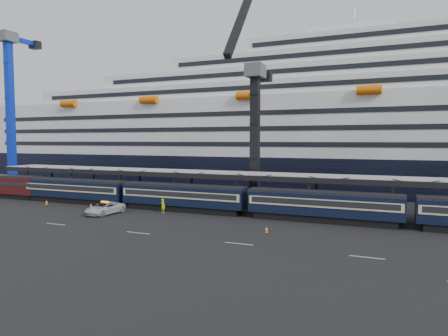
# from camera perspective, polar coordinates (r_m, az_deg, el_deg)

# --- Properties ---
(ground) EXTENTS (260.00, 260.00, 0.00)m
(ground) POSITION_cam_1_polar(r_m,az_deg,el_deg) (41.85, 22.83, -10.54)
(ground) COLOR black
(ground) RESTS_ON ground
(train) EXTENTS (133.05, 3.00, 4.05)m
(train) POSITION_cam_1_polar(r_m,az_deg,el_deg) (51.39, 17.67, -5.24)
(train) COLOR black
(train) RESTS_ON ground
(canopy) EXTENTS (130.00, 6.25, 5.53)m
(canopy) POSITION_cam_1_polar(r_m,az_deg,el_deg) (54.80, 22.96, -1.59)
(canopy) COLOR #989BA0
(canopy) RESTS_ON ground
(cruise_ship) EXTENTS (214.09, 28.84, 34.00)m
(cruise_ship) POSITION_cam_1_polar(r_m,az_deg,el_deg) (86.58, 22.29, 5.06)
(cruise_ship) COLOR black
(cruise_ship) RESTS_ON ground
(crane_blue) EXTENTS (4.50, 19.91, 52.01)m
(crane_blue) POSITION_cam_1_polar(r_m,az_deg,el_deg) (92.61, -28.48, 8.44)
(crane_blue) COLOR #4A4D51
(crane_blue) RESTS_ON ground
(crane_dark_near) EXTENTS (4.50, 17.75, 35.08)m
(crane_dark_near) POSITION_cam_1_polar(r_m,az_deg,el_deg) (62.36, 4.33, 5.50)
(crane_dark_near) COLOR #4A4D51
(crane_dark_near) RESTS_ON ground
(pickup_truck) EXTENTS (3.36, 6.23, 1.66)m
(pickup_truck) POSITION_cam_1_polar(r_m,az_deg,el_deg) (58.15, -16.65, -5.53)
(pickup_truck) COLOR silver
(pickup_truck) RESTS_ON ground
(worker) EXTENTS (0.86, 0.68, 2.04)m
(worker) POSITION_cam_1_polar(r_m,az_deg,el_deg) (57.13, -8.72, -5.38)
(worker) COLOR #C2FF0D
(worker) RESTS_ON ground
(traffic_cone_a) EXTENTS (0.39, 0.39, 0.78)m
(traffic_cone_a) POSITION_cam_1_polar(r_m,az_deg,el_deg) (69.99, -24.02, -4.48)
(traffic_cone_a) COLOR orange
(traffic_cone_a) RESTS_ON ground
(traffic_cone_b) EXTENTS (0.41, 0.41, 0.81)m
(traffic_cone_b) POSITION_cam_1_polar(r_m,az_deg,el_deg) (63.71, -18.47, -5.13)
(traffic_cone_b) COLOR orange
(traffic_cone_b) RESTS_ON ground
(traffic_cone_c) EXTENTS (0.36, 0.36, 0.72)m
(traffic_cone_c) POSITION_cam_1_polar(r_m,az_deg,el_deg) (45.22, 6.10, -8.71)
(traffic_cone_c) COLOR orange
(traffic_cone_c) RESTS_ON ground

